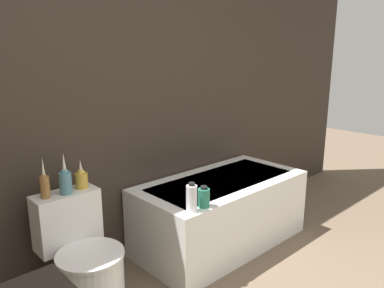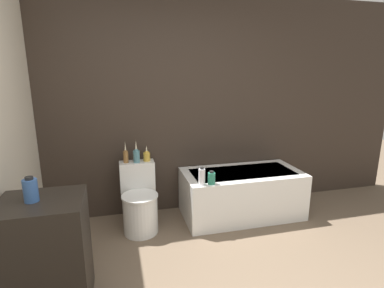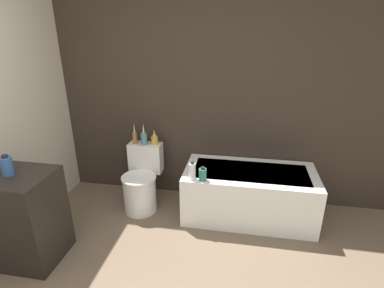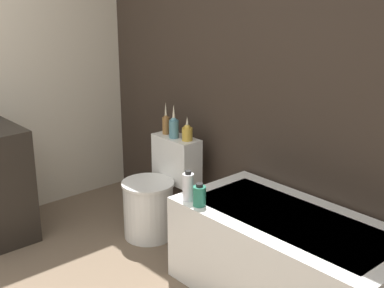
{
  "view_description": "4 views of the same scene",
  "coord_description": "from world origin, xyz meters",
  "px_view_note": "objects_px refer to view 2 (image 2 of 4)",
  "views": [
    {
      "loc": [
        -1.31,
        -0.07,
        1.56
      ],
      "look_at": [
        0.27,
        1.64,
        0.98
      ],
      "focal_mm": 35.0,
      "sensor_mm": 36.0,
      "label": 1
    },
    {
      "loc": [
        -0.62,
        -1.27,
        1.72
      ],
      "look_at": [
        0.12,
        1.63,
        0.99
      ],
      "focal_mm": 28.0,
      "sensor_mm": 36.0,
      "label": 2
    },
    {
      "loc": [
        0.68,
        -1.09,
        2.02
      ],
      "look_at": [
        0.2,
        1.6,
        0.93
      ],
      "focal_mm": 28.0,
      "sensor_mm": 36.0,
      "label": 3
    },
    {
      "loc": [
        2.51,
        -0.43,
        1.91
      ],
      "look_at": [
        0.09,
        1.71,
        0.86
      ],
      "focal_mm": 50.0,
      "sensor_mm": 36.0,
      "label": 4
    }
  ],
  "objects_px": {
    "toilet": "(140,203)",
    "shampoo_bottle_tall": "(202,177)",
    "soap_bottle_glass": "(31,190)",
    "vase_silver": "(136,155)",
    "bathtub": "(241,193)",
    "vase_bronze": "(147,155)",
    "shampoo_bottle_short": "(212,178)",
    "vase_gold": "(126,156)"
  },
  "relations": [
    {
      "from": "toilet",
      "to": "shampoo_bottle_tall",
      "type": "bearing_deg",
      "value": -20.85
    },
    {
      "from": "soap_bottle_glass",
      "to": "vase_silver",
      "type": "height_order",
      "value": "soap_bottle_glass"
    },
    {
      "from": "bathtub",
      "to": "vase_bronze",
      "type": "bearing_deg",
      "value": 171.53
    },
    {
      "from": "soap_bottle_glass",
      "to": "vase_silver",
      "type": "distance_m",
      "value": 1.4
    },
    {
      "from": "bathtub",
      "to": "shampoo_bottle_short",
      "type": "distance_m",
      "value": 0.65
    },
    {
      "from": "bathtub",
      "to": "shampoo_bottle_tall",
      "type": "distance_m",
      "value": 0.75
    },
    {
      "from": "shampoo_bottle_tall",
      "to": "shampoo_bottle_short",
      "type": "bearing_deg",
      "value": -1.41
    },
    {
      "from": "bathtub",
      "to": "vase_silver",
      "type": "height_order",
      "value": "vase_silver"
    },
    {
      "from": "toilet",
      "to": "soap_bottle_glass",
      "type": "bearing_deg",
      "value": -128.84
    },
    {
      "from": "toilet",
      "to": "vase_gold",
      "type": "distance_m",
      "value": 0.54
    },
    {
      "from": "vase_silver",
      "to": "shampoo_bottle_tall",
      "type": "height_order",
      "value": "vase_silver"
    },
    {
      "from": "bathtub",
      "to": "soap_bottle_glass",
      "type": "xyz_separation_m",
      "value": [
        -2.02,
        -1.02,
        0.65
      ]
    },
    {
      "from": "shampoo_bottle_tall",
      "to": "vase_bronze",
      "type": "bearing_deg",
      "value": 139.52
    },
    {
      "from": "shampoo_bottle_tall",
      "to": "vase_gold",
      "type": "bearing_deg",
      "value": 150.09
    },
    {
      "from": "soap_bottle_glass",
      "to": "vase_bronze",
      "type": "relative_size",
      "value": 0.98
    },
    {
      "from": "toilet",
      "to": "vase_silver",
      "type": "bearing_deg",
      "value": 90.0
    },
    {
      "from": "vase_gold",
      "to": "vase_silver",
      "type": "distance_m",
      "value": 0.12
    },
    {
      "from": "shampoo_bottle_short",
      "to": "vase_gold",
      "type": "bearing_deg",
      "value": 153.1
    },
    {
      "from": "vase_silver",
      "to": "shampoo_bottle_short",
      "type": "relative_size",
      "value": 1.76
    },
    {
      "from": "vase_gold",
      "to": "vase_silver",
      "type": "relative_size",
      "value": 0.97
    },
    {
      "from": "toilet",
      "to": "vase_gold",
      "type": "xyz_separation_m",
      "value": [
        -0.12,
        0.19,
        0.49
      ]
    },
    {
      "from": "vase_silver",
      "to": "vase_bronze",
      "type": "bearing_deg",
      "value": 14.44
    },
    {
      "from": "vase_gold",
      "to": "shampoo_bottle_short",
      "type": "distance_m",
      "value": 0.99
    },
    {
      "from": "vase_gold",
      "to": "shampoo_bottle_short",
      "type": "relative_size",
      "value": 1.71
    },
    {
      "from": "toilet",
      "to": "soap_bottle_glass",
      "type": "distance_m",
      "value": 1.4
    },
    {
      "from": "soap_bottle_glass",
      "to": "shampoo_bottle_short",
      "type": "xyz_separation_m",
      "value": [
        1.54,
        0.73,
        -0.32
      ]
    },
    {
      "from": "vase_gold",
      "to": "vase_silver",
      "type": "xyz_separation_m",
      "value": [
        0.12,
        -0.02,
        0.0
      ]
    },
    {
      "from": "bathtub",
      "to": "shampoo_bottle_tall",
      "type": "bearing_deg",
      "value": -154.33
    },
    {
      "from": "vase_bronze",
      "to": "vase_gold",
      "type": "bearing_deg",
      "value": -177.15
    },
    {
      "from": "vase_bronze",
      "to": "vase_silver",
      "type": "bearing_deg",
      "value": -165.56
    },
    {
      "from": "vase_gold",
      "to": "toilet",
      "type": "bearing_deg",
      "value": -58.66
    },
    {
      "from": "shampoo_bottle_short",
      "to": "vase_silver",
      "type": "bearing_deg",
      "value": 150.67
    },
    {
      "from": "bathtub",
      "to": "shampoo_bottle_short",
      "type": "xyz_separation_m",
      "value": [
        -0.48,
        -0.28,
        0.34
      ]
    },
    {
      "from": "vase_gold",
      "to": "soap_bottle_glass",
      "type": "bearing_deg",
      "value": -119.84
    },
    {
      "from": "bathtub",
      "to": "shampoo_bottle_tall",
      "type": "relative_size",
      "value": 7.28
    },
    {
      "from": "vase_silver",
      "to": "vase_gold",
      "type": "bearing_deg",
      "value": 171.02
    },
    {
      "from": "vase_silver",
      "to": "shampoo_bottle_short",
      "type": "distance_m",
      "value": 0.88
    },
    {
      "from": "bathtub",
      "to": "shampoo_bottle_tall",
      "type": "xyz_separation_m",
      "value": [
        -0.59,
        -0.28,
        0.36
      ]
    },
    {
      "from": "vase_gold",
      "to": "shampoo_bottle_short",
      "type": "xyz_separation_m",
      "value": [
        0.86,
        -0.44,
        -0.19
      ]
    },
    {
      "from": "vase_gold",
      "to": "vase_bronze",
      "type": "xyz_separation_m",
      "value": [
        0.23,
        0.01,
        -0.02
      ]
    },
    {
      "from": "bathtub",
      "to": "toilet",
      "type": "bearing_deg",
      "value": -178.23
    },
    {
      "from": "toilet",
      "to": "vase_bronze",
      "type": "xyz_separation_m",
      "value": [
        0.12,
        0.2,
        0.47
      ]
    }
  ]
}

